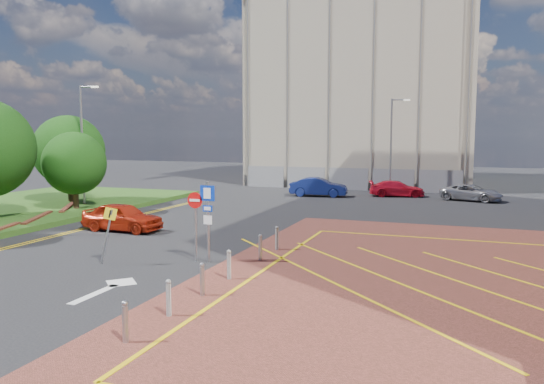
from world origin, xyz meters
The scene contains 14 objects.
ground centered at (0.00, 0.00, 0.00)m, with size 140.00×140.00×0.00m, color black.
tree_c centered at (-13.50, 10.00, 3.19)m, with size 4.00×4.00×4.90m.
tree_d centered at (-16.50, 13.00, 3.87)m, with size 5.00×5.00×6.08m.
lamp_left_far centered at (-14.42, 12.00, 4.66)m, with size 1.53×0.16×8.00m.
lamp_back centered at (4.08, 28.00, 4.36)m, with size 1.53×0.16×8.00m.
sign_cluster centered at (0.30, 0.98, 1.95)m, with size 1.17×0.12×3.20m.
warning_sign centered at (-2.96, -0.64, 1.43)m, with size 0.75×0.42×2.25m.
bollard_row centered at (2.30, -1.67, 0.47)m, with size 0.14×11.14×0.90m.
construction_building centered at (0.00, 40.00, 11.00)m, with size 21.20×19.20×22.00m, color #A09483.
construction_fence centered at (1.00, 30.00, 1.00)m, with size 21.60×0.06×2.00m, color gray.
car_red_left centered at (-6.85, 5.65, 0.74)m, with size 1.74×4.33×1.47m, color #A7220E.
car_blue_back centered at (-1.24, 24.23, 0.76)m, with size 1.61×4.62×1.52m, color navy.
car_red_back centered at (4.77, 26.32, 0.64)m, with size 1.79×4.41×1.28m, color red.
car_silver_back centered at (10.45, 25.37, 0.62)m, with size 2.06×4.48×1.24m, color #9D9CA3.
Camera 1 is at (9.84, -17.39, 5.02)m, focal length 35.00 mm.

